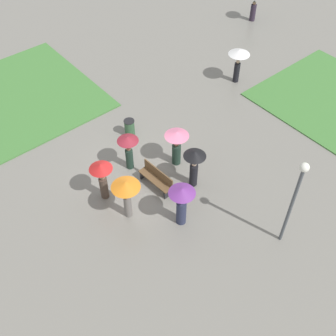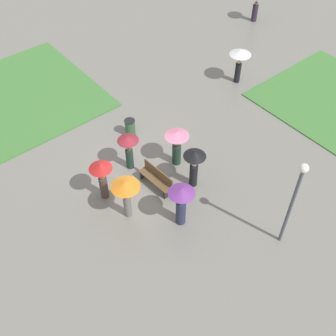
# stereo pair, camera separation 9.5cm
# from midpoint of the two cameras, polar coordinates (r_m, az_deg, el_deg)

# --- Properties ---
(ground_plane) EXTENTS (90.00, 90.00, 0.00)m
(ground_plane) POSITION_cam_midpoint_polar(r_m,az_deg,el_deg) (18.31, -4.83, -0.46)
(ground_plane) COLOR slate
(lawn_patch_near) EXTENTS (7.83, 7.98, 0.06)m
(lawn_patch_near) POSITION_cam_midpoint_polar(r_m,az_deg,el_deg) (23.35, -20.31, 8.67)
(lawn_patch_near) COLOR #427A38
(lawn_patch_near) RESTS_ON ground_plane
(park_bench) EXTENTS (1.71, 0.52, 0.90)m
(park_bench) POSITION_cam_midpoint_polar(r_m,az_deg,el_deg) (17.36, -1.72, -1.38)
(park_bench) COLOR brown
(park_bench) RESTS_ON ground_plane
(lamp_post) EXTENTS (0.32, 0.32, 4.09)m
(lamp_post) POSITION_cam_midpoint_polar(r_m,az_deg,el_deg) (14.58, 16.70, -3.36)
(lamp_post) COLOR #474C51
(lamp_post) RESTS_ON ground_plane
(trash_bin) EXTENTS (0.50, 0.50, 0.85)m
(trash_bin) POSITION_cam_midpoint_polar(r_m,az_deg,el_deg) (19.73, -5.37, 5.45)
(trash_bin) COLOR #335638
(trash_bin) RESTS_ON ground_plane
(crowd_person_black) EXTENTS (0.92, 0.92, 1.92)m
(crowd_person_black) POSITION_cam_midpoint_polar(r_m,az_deg,el_deg) (16.82, 3.43, 0.82)
(crowd_person_black) COLOR black
(crowd_person_black) RESTS_ON ground_plane
(crowd_person_orange) EXTENTS (1.11, 1.11, 1.92)m
(crowd_person_orange) POSITION_cam_midpoint_polar(r_m,az_deg,el_deg) (15.68, -5.86, -3.05)
(crowd_person_orange) COLOR slate
(crowd_person_orange) RESTS_ON ground_plane
(crowd_person_red) EXTENTS (0.92, 0.92, 1.89)m
(crowd_person_red) POSITION_cam_midpoint_polar(r_m,az_deg,el_deg) (16.55, -9.12, -0.91)
(crowd_person_red) COLOR #47382D
(crowd_person_red) RESTS_ON ground_plane
(crowd_person_maroon) EXTENTS (0.91, 0.91, 1.77)m
(crowd_person_maroon) POSITION_cam_midpoint_polar(r_m,az_deg,el_deg) (17.65, -5.54, 2.87)
(crowd_person_maroon) COLOR #1E3328
(crowd_person_maroon) RESTS_ON ground_plane
(crowd_person_purple) EXTENTS (1.01, 1.01, 1.96)m
(crowd_person_purple) POSITION_cam_midpoint_polar(r_m,az_deg,el_deg) (15.53, 1.69, -4.38)
(crowd_person_purple) COLOR #282D47
(crowd_person_purple) RESTS_ON ground_plane
(crowd_person_pink) EXTENTS (1.04, 1.04, 1.81)m
(crowd_person_pink) POSITION_cam_midpoint_polar(r_m,az_deg,el_deg) (17.75, 1.02, 3.54)
(crowd_person_pink) COLOR #1E3328
(crowd_person_pink) RESTS_ON ground_plane
(lone_walker_far_path) EXTENTS (1.12, 1.12, 1.92)m
(lone_walker_far_path) POSITION_cam_midpoint_polar(r_m,az_deg,el_deg) (22.77, 9.42, 14.58)
(lone_walker_far_path) COLOR black
(lone_walker_far_path) RESTS_ON ground_plane
(lone_walker_mid_plaza) EXTENTS (1.01, 1.01, 1.82)m
(lone_walker_mid_plaza) POSITION_cam_midpoint_polar(r_m,az_deg,el_deg) (29.05, 11.54, 21.17)
(lone_walker_mid_plaza) COLOR #2D2333
(lone_walker_mid_plaza) RESTS_ON ground_plane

